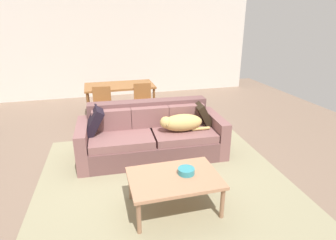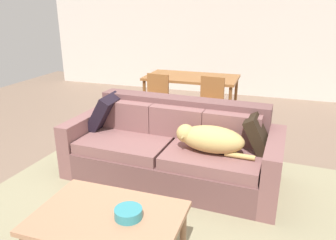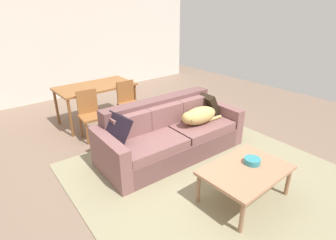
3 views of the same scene
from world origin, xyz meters
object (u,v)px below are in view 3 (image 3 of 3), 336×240
throw_pillow_by_right_arm (208,104)px  coffee_table (246,172)px  dog_on_left_cushion (198,116)px  dining_table (95,89)px  dining_chair_near_left (90,112)px  bowl_on_coffee_table (252,161)px  throw_pillow_by_left_arm (116,130)px  couch (170,134)px  dining_chair_near_right (128,101)px

throw_pillow_by_right_arm → coffee_table: bearing=-122.2°
dog_on_left_cushion → throw_pillow_by_right_arm: (0.46, 0.22, 0.03)m
dining_table → dining_chair_near_left: dining_chair_near_left is taller
bowl_on_coffee_table → throw_pillow_by_right_arm: bearing=61.8°
throw_pillow_by_left_arm → couch: bearing=-6.3°
coffee_table → dining_chair_near_left: (-0.69, 2.80, 0.09)m
dog_on_left_cushion → coffee_table: dog_on_left_cushion is taller
throw_pillow_by_right_arm → coffee_table: (-0.94, -1.48, -0.24)m
dog_on_left_cushion → dining_table: bearing=111.7°
coffee_table → dining_chair_near_left: size_ratio=1.21×
couch → throw_pillow_by_right_arm: (0.90, 0.02, 0.30)m
dining_table → throw_pillow_by_left_arm: bearing=-107.9°
throw_pillow_by_left_arm → dining_chair_near_left: 1.26m
coffee_table → dining_chair_near_left: 2.89m
couch → bowl_on_coffee_table: bearing=-82.5°
couch → dining_chair_near_right: 1.43m
dog_on_left_cushion → dining_chair_near_left: bearing=129.7°
bowl_on_coffee_table → dining_chair_near_left: (-0.84, 2.78, 0.00)m
coffee_table → dining_chair_near_right: dining_chair_near_right is taller
bowl_on_coffee_table → dining_chair_near_left: dining_chair_near_left is taller
dining_chair_near_left → dining_table: bearing=61.8°
throw_pillow_by_right_arm → dining_chair_near_left: 2.10m
dog_on_left_cushion → dining_chair_near_right: size_ratio=0.93×
throw_pillow_by_left_arm → coffee_table: (0.87, -1.57, -0.26)m
throw_pillow_by_left_arm → dining_table: throw_pillow_by_left_arm is taller
dining_chair_near_right → dog_on_left_cushion: bearing=-75.1°
couch → dining_chair_near_left: dining_chair_near_left is taller
couch → bowl_on_coffee_table: 1.45m
dog_on_left_cushion → throw_pillow_by_right_arm: throw_pillow_by_right_arm is taller
dog_on_left_cushion → dining_table: size_ratio=0.54×
dining_chair_near_left → dining_chair_near_right: (0.85, 0.08, 0.00)m
dining_chair_near_left → dining_chair_near_right: bearing=11.5°
throw_pillow_by_right_arm → dog_on_left_cushion: bearing=-154.8°
bowl_on_coffee_table → dining_table: (-0.42, 3.39, 0.22)m
throw_pillow_by_right_arm → dining_table: (-1.21, 1.93, 0.06)m
dog_on_left_cushion → dining_table: (-0.74, 2.15, 0.10)m
bowl_on_coffee_table → dining_chair_near_left: bearing=106.9°
couch → dog_on_left_cushion: size_ratio=2.95×
dining_table → dining_chair_near_right: 0.72m
couch → bowl_on_coffee_table: size_ratio=11.94×
throw_pillow_by_left_arm → bowl_on_coffee_table: size_ratio=2.14×
coffee_table → dining_chair_near_right: (0.16, 2.88, 0.09)m
coffee_table → dining_table: size_ratio=0.71×
throw_pillow_by_right_arm → coffee_table: size_ratio=0.36×
throw_pillow_by_left_arm → coffee_table: size_ratio=0.40×
couch → throw_pillow_by_left_arm: throw_pillow_by_left_arm is taller
couch → coffee_table: (-0.03, -1.47, 0.07)m
throw_pillow_by_left_arm → throw_pillow_by_right_arm: throw_pillow_by_left_arm is taller
dog_on_left_cushion → bowl_on_coffee_table: size_ratio=4.05×
dining_chair_near_left → throw_pillow_by_left_arm: bearing=-91.8°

